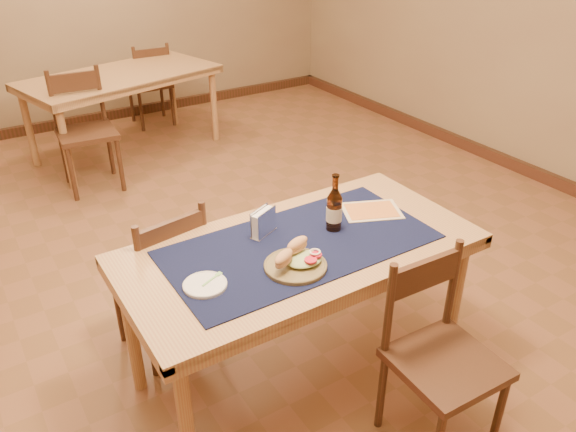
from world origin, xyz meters
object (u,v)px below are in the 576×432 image
chair_main_far (163,276)px  napkin_holder (263,223)px  chair_main_near (440,354)px  beer_bottle (334,209)px  sandwich_plate (296,261)px  main_table (300,260)px  back_table (121,83)px

chair_main_far → napkin_holder: size_ratio=5.72×
chair_main_near → beer_bottle: bearing=97.0°
napkin_holder → sandwich_plate: bearing=-93.1°
main_table → beer_bottle: (0.20, 0.03, 0.19)m
sandwich_plate → beer_bottle: beer_bottle is taller
chair_main_near → beer_bottle: 0.77m
sandwich_plate → napkin_holder: 0.30m
back_table → chair_main_far: chair_main_far is taller
chair_main_far → sandwich_plate: bearing=-60.8°
main_table → chair_main_near: bearing=-65.5°
chair_main_far → chair_main_near: chair_main_near is taller
main_table → chair_main_near: chair_main_near is taller
main_table → sandwich_plate: (-0.11, -0.14, 0.12)m
main_table → back_table: bearing=86.2°
chair_main_near → napkin_holder: size_ratio=5.77×
napkin_holder → chair_main_far: bearing=137.2°
chair_main_near → beer_bottle: (-0.08, 0.65, 0.40)m
beer_bottle → napkin_holder: size_ratio=1.82×
main_table → back_table: size_ratio=0.87×
chair_main_far → main_table: bearing=-47.1°
back_table → napkin_holder: napkin_holder is taller
chair_main_far → napkin_holder: 0.64m
main_table → chair_main_far: size_ratio=1.84×
sandwich_plate → chair_main_far: bearing=119.2°
chair_main_near → sandwich_plate: 0.70m
main_table → beer_bottle: beer_bottle is taller
main_table → chair_main_near: 0.72m
chair_main_near → sandwich_plate: bearing=129.3°
main_table → chair_main_far: bearing=132.9°
chair_main_near → sandwich_plate: size_ratio=3.30×
back_table → beer_bottle: bearing=-90.2°
beer_bottle → napkin_holder: (-0.30, 0.13, -0.04)m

